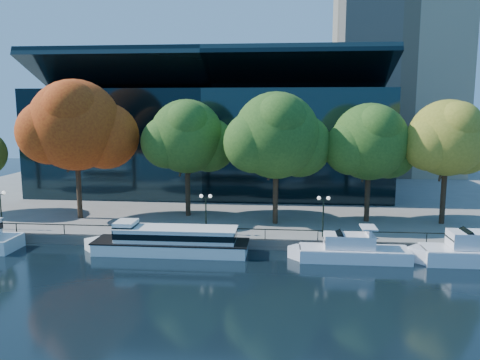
# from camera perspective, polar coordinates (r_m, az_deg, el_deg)

# --- Properties ---
(ground) EXTENTS (160.00, 160.00, 0.00)m
(ground) POSITION_cam_1_polar(r_m,az_deg,el_deg) (42.86, -3.89, -9.50)
(ground) COLOR black
(ground) RESTS_ON ground
(promenade) EXTENTS (90.00, 67.08, 1.00)m
(promenade) POSITION_cam_1_polar(r_m,az_deg,el_deg) (77.91, 0.32, -0.80)
(promenade) COLOR slate
(promenade) RESTS_ON ground
(railing) EXTENTS (88.20, 0.08, 0.99)m
(railing) POSITION_cam_1_polar(r_m,az_deg,el_deg) (45.39, -3.27, -5.90)
(railing) COLOR black
(railing) RESTS_ON promenade
(convention_building) EXTENTS (50.00, 24.57, 21.43)m
(convention_building) POSITION_cam_1_polar(r_m,az_deg,el_deg) (72.91, -3.13, 4.87)
(convention_building) COLOR black
(convention_building) RESTS_ON ground
(office_tower) EXTENTS (22.50, 22.50, 65.90)m
(office_tower) POSITION_cam_1_polar(r_m,az_deg,el_deg) (99.53, 18.67, 19.66)
(office_tower) COLOR gray
(office_tower) RESTS_ON ground
(tour_boat) EXTENTS (15.73, 3.51, 2.99)m
(tour_boat) POSITION_cam_1_polar(r_m,az_deg,el_deg) (44.40, -8.89, -7.22)
(tour_boat) COLOR white
(tour_boat) RESTS_ON ground
(cruiser_near) EXTENTS (10.72, 2.76, 3.11)m
(cruiser_near) POSITION_cam_1_polar(r_m,az_deg,el_deg) (43.05, 13.18, -8.28)
(cruiser_near) COLOR white
(cruiser_near) RESTS_ON ground
(cruiser_far) EXTENTS (11.10, 3.08, 3.63)m
(cruiser_far) POSITION_cam_1_polar(r_m,az_deg,el_deg) (45.84, 26.78, -7.71)
(cruiser_far) COLOR white
(cruiser_far) RESTS_ON ground
(tree_1) EXTENTS (12.63, 10.36, 15.60)m
(tree_1) POSITION_cam_1_polar(r_m,az_deg,el_deg) (55.14, -19.23, 6.11)
(tree_1) COLOR black
(tree_1) RESTS_ON promenade
(tree_2) EXTENTS (10.53, 8.64, 13.44)m
(tree_2) POSITION_cam_1_polar(r_m,az_deg,el_deg) (53.75, -6.32, 5.10)
(tree_2) COLOR black
(tree_2) RESTS_ON promenade
(tree_3) EXTENTS (11.52, 9.45, 14.16)m
(tree_3) POSITION_cam_1_polar(r_m,az_deg,el_deg) (49.80, 4.64, 5.20)
(tree_3) COLOR black
(tree_3) RESTS_ON promenade
(tree_4) EXTENTS (10.41, 8.54, 12.98)m
(tree_4) POSITION_cam_1_polar(r_m,az_deg,el_deg) (52.63, 15.71, 4.31)
(tree_4) COLOR black
(tree_4) RESTS_ON promenade
(tree_5) EXTENTS (10.10, 8.28, 13.34)m
(tree_5) POSITION_cam_1_polar(r_m,az_deg,el_deg) (54.27, 24.11, 4.52)
(tree_5) COLOR black
(tree_5) RESTS_ON promenade
(lamp_0) EXTENTS (1.26, 0.36, 4.03)m
(lamp_0) POSITION_cam_1_polar(r_m,az_deg,el_deg) (54.01, -27.19, -2.28)
(lamp_0) COLOR black
(lamp_0) RESTS_ON promenade
(lamp_1) EXTENTS (1.26, 0.36, 4.03)m
(lamp_1) POSITION_cam_1_polar(r_m,az_deg,el_deg) (46.27, -4.19, -3.03)
(lamp_1) COLOR black
(lamp_1) RESTS_ON promenade
(lamp_2) EXTENTS (1.26, 0.36, 4.03)m
(lamp_2) POSITION_cam_1_polar(r_m,az_deg,el_deg) (45.84, 10.14, -3.25)
(lamp_2) COLOR black
(lamp_2) RESTS_ON promenade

